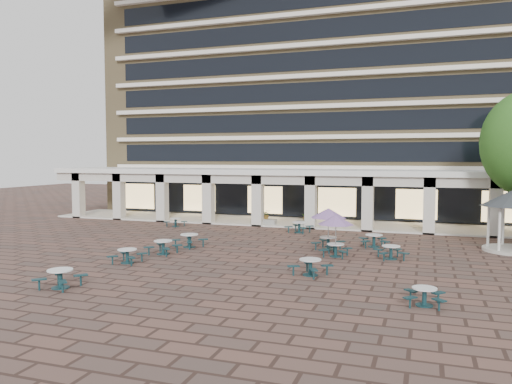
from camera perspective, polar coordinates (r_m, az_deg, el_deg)
ground at (r=27.00m, az=-4.06°, el=-7.50°), size 120.00×120.00×0.00m
apartment_building at (r=51.38m, az=7.30°, el=12.05°), size 40.00×15.50×25.20m
retail_arcade at (r=40.56m, az=4.13°, el=0.63°), size 42.00×6.60×4.40m
picnic_table_1 at (r=22.28m, az=-21.47°, el=-9.02°), size 1.77×1.77×0.78m
picnic_table_2 at (r=23.07m, az=6.22°, el=-8.36°), size 2.03×2.03×0.75m
picnic_table_3 at (r=19.41m, az=18.70°, el=-11.07°), size 1.51×1.51×0.67m
picnic_table_5 at (r=26.34m, az=-14.50°, el=-6.95°), size 1.68×1.68×0.72m
picnic_table_6 at (r=27.25m, az=9.12°, el=-3.34°), size 1.96×1.96×2.26m
picnic_table_7 at (r=27.44m, az=15.17°, el=-6.53°), size 1.94×1.94×0.72m
picnic_table_8 at (r=28.29m, az=-10.57°, el=-6.08°), size 1.78×1.78×0.77m
picnic_table_9 at (r=30.18m, az=-7.63°, el=-5.39°), size 2.10×2.10×0.79m
picnic_table_10 at (r=30.80m, az=13.33°, el=-5.31°), size 1.95×1.95×0.76m
picnic_table_11 at (r=29.27m, az=8.28°, el=-2.58°), size 2.08×2.08×2.41m
picnic_table_12 at (r=39.29m, az=-9.18°, el=-3.35°), size 1.72×1.72×0.64m
picnic_table_13 at (r=35.72m, az=4.97°, el=-3.93°), size 1.96×1.96×0.77m
planter_left at (r=39.40m, az=1.21°, el=-3.13°), size 1.50×0.76×1.23m
planter_right at (r=38.56m, az=5.75°, el=-3.36°), size 1.50×0.60×1.19m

